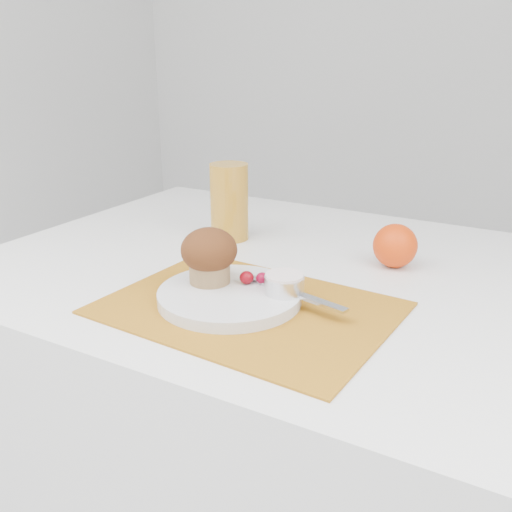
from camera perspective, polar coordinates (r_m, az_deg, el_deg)
The scene contains 11 objects.
table at distance 1.17m, azimuth 5.52°, elevation -18.91°, with size 1.20×0.80×0.75m, color white.
placemat at distance 0.84m, azimuth -0.81°, elevation -5.21°, with size 0.41×0.30×0.00m, color #A86917.
plate at distance 0.85m, azimuth -2.65°, elevation -3.98°, with size 0.22×0.22×0.02m, color silver.
ramekin at distance 0.84m, azimuth 2.84°, elevation -2.86°, with size 0.06×0.06×0.03m, color silver.
cream at distance 0.83m, azimuth 2.85°, elevation -2.04°, with size 0.06×0.06×0.01m, color white.
raspberry_near at distance 0.87m, azimuth -0.94°, elevation -2.16°, with size 0.02×0.02×0.02m, color #570209.
raspberry_far at distance 0.87m, azimuth 0.63°, elevation -2.23°, with size 0.02×0.02×0.02m, color #5B0217.
butter_knife at distance 0.84m, azimuth 3.75°, elevation -3.69°, with size 0.19×0.01×0.00m, color #B8BBC1.
orange at distance 1.02m, azimuth 13.74°, elevation 1.01°, with size 0.08×0.08×0.08m, color #E83F08.
juice_glass at distance 1.13m, azimuth -2.69°, elevation 5.43°, with size 0.08×0.08×0.15m, color #BE8423.
muffin at distance 0.87m, azimuth -4.70°, elevation 0.16°, with size 0.09×0.09×0.09m.
Camera 1 is at (0.35, -0.79, 1.11)m, focal length 40.00 mm.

